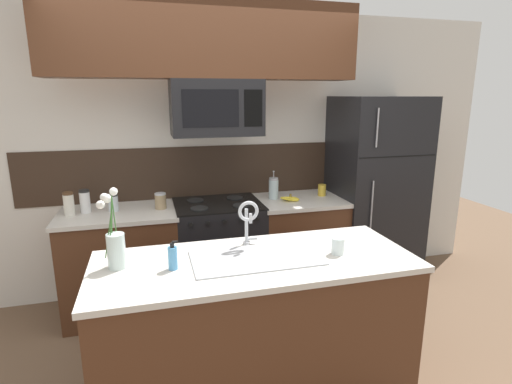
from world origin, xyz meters
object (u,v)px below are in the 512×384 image
Objects in this scene: refrigerator at (373,192)px; storage_jar_tall at (69,204)px; storage_jar_medium at (85,201)px; french_press at (274,188)px; microwave at (216,108)px; drinking_glass at (338,246)px; flower_vase at (115,245)px; coffee_tin at (322,190)px; dish_soap_bottle at (173,258)px; stove_range at (219,252)px; sink_faucet at (248,217)px; storage_jar_short at (113,203)px; banana_bunch at (291,199)px; storage_jar_squat at (161,201)px.

storage_jar_tall is (-2.77, -0.03, 0.08)m from refrigerator.
storage_jar_medium is 0.72× the size of french_press.
microwave is at bearing -171.41° from french_press.
flower_vase reaches higher than drinking_glass.
coffee_tin is 1.09× the size of drinking_glass.
microwave is 1.67× the size of flower_vase.
storage_jar_medium reaches higher than coffee_tin.
storage_jar_tall is 1.16× the size of dish_soap_bottle.
coffee_tin reaches higher than stove_range.
drinking_glass is (0.50, -0.26, -0.15)m from sink_faucet.
french_press reaches higher than coffee_tin.
storage_jar_short is 1.40m from sink_faucet.
storage_jar_tall is 1.01× the size of banana_bunch.
banana_bunch is at bearing -3.23° from storage_jar_short.
refrigerator is (1.56, 0.04, -0.83)m from microwave.
french_press is (-1.02, 0.04, 0.09)m from refrigerator.
dish_soap_bottle is at bearing -19.04° from flower_vase.
storage_jar_tall is 0.33m from storage_jar_short.
refrigerator reaches higher than french_press.
storage_jar_short reaches higher than banana_bunch.
stove_range is 1.29m from microwave.
storage_jar_squat is 1.23× the size of coffee_tin.
refrigerator is 2.44m from storage_jar_short.
sink_faucet is at bearing -145.32° from refrigerator.
sink_faucet is at bearing -89.31° from stove_range.
stove_range is at bearing -1.92° from storage_jar_medium.
microwave reaches higher than banana_bunch.
storage_jar_tall is at bearing -179.31° from refrigerator.
french_press is (1.03, 0.07, 0.03)m from storage_jar_squat.
dish_soap_bottle is at bearing -89.13° from storage_jar_squat.
refrigerator is 13.57× the size of storage_jar_squat.
french_press reaches higher than storage_jar_tall.
storage_jar_squat is at bearing -179.36° from stove_range.
french_press is at bearing 0.82° from storage_jar_medium.
flower_vase is at bearing -124.22° from microwave.
dish_soap_bottle reaches higher than drinking_glass.
drinking_glass is at bearing -6.40° from flower_vase.
microwave is 2.79× the size of french_press.
storage_jar_tall is at bearing 142.97° from drinking_glass.
storage_jar_medium is (-2.66, 0.02, 0.09)m from refrigerator.
coffee_tin is at bearing 1.63° from storage_jar_tall.
storage_jar_medium reaches higher than storage_jar_tall.
storage_jar_squat is (0.71, 0.01, -0.03)m from storage_jar_tall.
storage_jar_squat is at bearing -179.29° from refrigerator.
storage_jar_tall reaches higher than storage_jar_short.
storage_jar_squat is 0.44× the size of sink_faucet.
microwave reaches higher than refrigerator.
storage_jar_short is (-2.44, 0.01, 0.06)m from refrigerator.
french_press is at bearing 88.94° from drinking_glass.
flower_vase reaches higher than storage_jar_tall.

